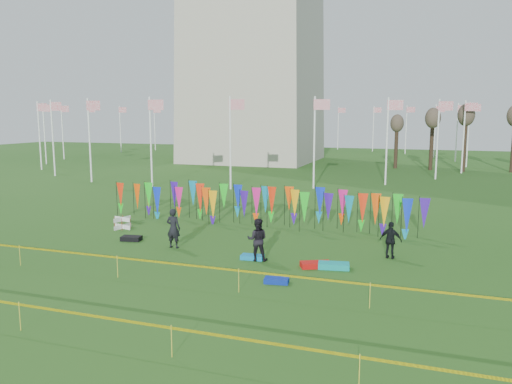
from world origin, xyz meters
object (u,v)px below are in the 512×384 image
(person_right, at_px, (391,240))
(kite_bag_black, at_px, (131,238))
(person_mid, at_px, (257,239))
(kite_bag_turquoise, at_px, (252,257))
(person_left, at_px, (173,228))
(kite_bag_teal, at_px, (334,266))
(kite_bag_blue, at_px, (276,280))
(kite_bag_red, at_px, (316,265))
(box_kite, at_px, (122,223))

(person_right, relative_size, kite_bag_black, 1.67)
(person_mid, xyz_separation_m, kite_bag_turquoise, (-0.26, 0.07, -0.85))
(person_left, xyz_separation_m, kite_bag_teal, (7.98, -0.78, -0.85))
(kite_bag_blue, distance_m, kite_bag_teal, 3.09)
(kite_bag_turquoise, bearing_deg, kite_bag_blue, -54.33)
(person_right, height_order, kite_bag_turquoise, person_right)
(kite_bag_red, distance_m, kite_bag_black, 10.07)
(person_mid, bearing_deg, kite_bag_black, -23.29)
(kite_bag_turquoise, height_order, kite_bag_blue, kite_bag_turquoise)
(person_left, relative_size, person_mid, 1.02)
(box_kite, relative_size, kite_bag_red, 0.55)
(kite_bag_teal, bearing_deg, person_left, 174.41)
(box_kite, bearing_deg, kite_bag_blue, -28.70)
(person_mid, bearing_deg, person_left, -22.41)
(kite_bag_turquoise, height_order, kite_bag_red, kite_bag_red)
(box_kite, xyz_separation_m, person_mid, (9.25, -3.35, 0.60))
(kite_bag_turquoise, height_order, kite_bag_black, kite_bag_black)
(person_left, bearing_deg, person_right, -171.10)
(kite_bag_blue, relative_size, kite_bag_red, 0.73)
(kite_bag_blue, relative_size, kite_bag_teal, 0.72)
(person_left, distance_m, kite_bag_blue, 7.11)
(box_kite, xyz_separation_m, kite_bag_turquoise, (8.99, -3.28, -0.25))
(person_mid, distance_m, kite_bag_blue, 3.24)
(person_left, height_order, kite_bag_black, person_left)
(kite_bag_black, relative_size, kite_bag_teal, 0.78)
(box_kite, distance_m, person_mid, 9.85)
(box_kite, xyz_separation_m, kite_bag_red, (11.93, -3.52, -0.23))
(kite_bag_turquoise, bearing_deg, person_left, 171.76)
(kite_bag_red, height_order, kite_bag_black, same)
(person_right, bearing_deg, kite_bag_black, 13.72)
(kite_bag_blue, height_order, kite_bag_teal, kite_bag_teal)
(person_left, xyz_separation_m, person_right, (10.12, 1.55, -0.13))
(kite_bag_turquoise, distance_m, kite_bag_blue, 3.32)
(kite_bag_blue, height_order, kite_bag_black, kite_bag_black)
(person_mid, xyz_separation_m, person_right, (5.57, 2.24, -0.11))
(kite_bag_black, xyz_separation_m, kite_bag_teal, (10.72, -1.31, 0.01))
(box_kite, xyz_separation_m, kite_bag_blue, (10.93, -5.98, -0.25))
(box_kite, distance_m, kite_bag_teal, 13.15)
(person_left, height_order, person_right, person_left)
(person_right, bearing_deg, kite_bag_blue, 60.53)
(kite_bag_teal, bearing_deg, kite_bag_red, -174.12)
(person_mid, relative_size, kite_bag_blue, 2.04)
(person_right, height_order, kite_bag_blue, person_right)
(person_left, xyz_separation_m, kite_bag_turquoise, (4.29, -0.62, -0.87))
(person_left, height_order, person_mid, person_left)
(person_mid, bearing_deg, kite_bag_red, 162.52)
(person_right, relative_size, kite_bag_red, 1.32)
(person_mid, height_order, kite_bag_red, person_mid)
(person_right, distance_m, kite_bag_blue, 6.28)
(kite_bag_teal, bearing_deg, kite_bag_turquoise, 177.51)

